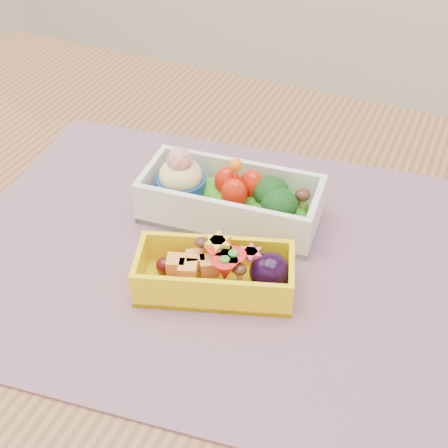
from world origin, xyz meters
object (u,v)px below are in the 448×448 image
at_px(table, 235,334).
at_px(bento_yellow, 218,272).
at_px(placemat, 215,254).
at_px(bento_white, 230,198).

height_order(table, bento_yellow, bento_yellow).
distance_m(table, placemat, 0.10).
relative_size(table, placemat, 2.26).
bearing_deg(bento_white, bento_yellow, -77.64).
relative_size(table, bento_white, 6.08).
relative_size(bento_white, bento_yellow, 1.23).
bearing_deg(placemat, bento_yellow, -62.06).
xyz_separation_m(table, placemat, (-0.03, 0.01, 0.10)).
xyz_separation_m(table, bento_yellow, (-0.00, -0.03, 0.12)).
bearing_deg(bento_yellow, table, 64.24).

